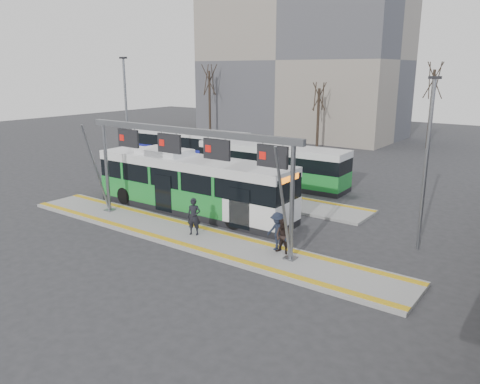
# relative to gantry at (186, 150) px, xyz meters

# --- Properties ---
(ground) EXTENTS (120.00, 120.00, 0.00)m
(ground) POSITION_rel_gantry_xyz_m (0.35, -0.25, -4.30)
(ground) COLOR #2D2D30
(ground) RESTS_ON ground
(platform_main) EXTENTS (22.00, 3.00, 0.15)m
(platform_main) POSITION_rel_gantry_xyz_m (0.35, -0.25, -4.22)
(platform_main) COLOR gray
(platform_main) RESTS_ON ground
(platform_second) EXTENTS (20.00, 3.00, 0.15)m
(platform_second) POSITION_rel_gantry_xyz_m (-3.65, 7.75, -4.22)
(platform_second) COLOR gray
(platform_second) RESTS_ON ground
(tactile_main) EXTENTS (22.00, 2.65, 0.02)m
(tactile_main) POSITION_rel_gantry_xyz_m (0.35, -0.25, -4.14)
(tactile_main) COLOR gold
(tactile_main) RESTS_ON platform_main
(tactile_second) EXTENTS (20.00, 0.35, 0.02)m
(tactile_second) POSITION_rel_gantry_xyz_m (-3.65, 8.90, -4.14)
(tactile_second) COLOR gold
(tactile_second) RESTS_ON platform_second
(gantry) EXTENTS (13.00, 1.68, 5.20)m
(gantry) POSITION_rel_gantry_xyz_m (0.00, 0.00, 0.00)
(gantry) COLOR slate
(gantry) RESTS_ON platform_main
(apartment_block) EXTENTS (24.50, 12.50, 18.40)m
(apartment_block) POSITION_rel_gantry_xyz_m (-13.65, 35.75, 4.91)
(apartment_block) COLOR gray
(apartment_block) RESTS_ON ground
(hero_bus) EXTENTS (12.72, 3.01, 3.48)m
(hero_bus) POSITION_rel_gantry_xyz_m (-2.53, 3.13, -2.71)
(hero_bus) COLOR black
(hero_bus) RESTS_ON ground
(bg_bus_green) EXTENTS (11.34, 2.80, 2.82)m
(bg_bus_green) POSITION_rel_gantry_xyz_m (-2.47, 11.52, -2.91)
(bg_bus_green) COLOR black
(bg_bus_green) RESTS_ON ground
(bg_bus_blue) EXTENTS (11.31, 3.09, 2.92)m
(bg_bus_blue) POSITION_rel_gantry_xyz_m (-12.50, 13.86, -2.86)
(bg_bus_blue) COLOR black
(bg_bus_blue) RESTS_ON ground
(passenger_a) EXTENTS (0.79, 0.68, 1.84)m
(passenger_a) POSITION_rel_gantry_xyz_m (0.49, -0.11, -3.23)
(passenger_a) COLOR black
(passenger_a) RESTS_ON platform_main
(passenger_b) EXTENTS (0.78, 0.61, 1.57)m
(passenger_b) POSITION_rel_gantry_xyz_m (5.28, 0.36, -3.36)
(passenger_b) COLOR black
(passenger_b) RESTS_ON platform_main
(passenger_c) EXTENTS (1.25, 0.87, 1.77)m
(passenger_c) POSITION_rel_gantry_xyz_m (4.87, 0.54, -3.27)
(passenger_c) COLOR #1B2130
(passenger_c) RESTS_ON platform_main
(tree_left) EXTENTS (1.40, 1.40, 6.98)m
(tree_left) POSITION_rel_gantry_xyz_m (-6.93, 27.44, 1.00)
(tree_left) COLOR #382B21
(tree_left) RESTS_ON ground
(tree_mid) EXTENTS (1.40, 1.40, 9.07)m
(tree_mid) POSITION_rel_gantry_xyz_m (2.25, 34.59, 2.58)
(tree_mid) COLOR #382B21
(tree_mid) RESTS_ON ground
(tree_far) EXTENTS (1.40, 1.40, 8.88)m
(tree_far) POSITION_rel_gantry_xyz_m (-21.80, 27.94, 2.44)
(tree_far) COLOR #382B21
(tree_far) RESTS_ON ground
(lamp_west) EXTENTS (0.50, 0.25, 8.81)m
(lamp_west) POSITION_rel_gantry_xyz_m (-9.75, 4.77, 0.35)
(lamp_west) COLOR slate
(lamp_west) RESTS_ON ground
(lamp_east) EXTENTS (0.50, 0.25, 7.76)m
(lamp_east) POSITION_rel_gantry_xyz_m (9.83, 4.82, -0.18)
(lamp_east) COLOR slate
(lamp_east) RESTS_ON ground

